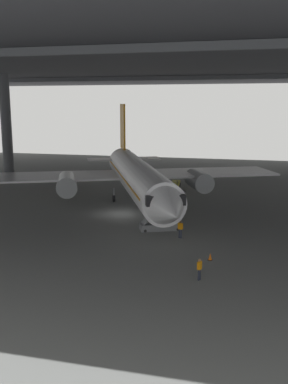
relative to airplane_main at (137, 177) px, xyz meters
The scene contains 8 objects.
ground_plane 5.95m from the airplane_main, 97.82° to the right, with size 110.00×110.00×0.00m, color slate.
hangar_structure 16.85m from the airplane_main, 94.62° to the left, with size 121.00×99.00×18.45m.
airplane_main is the anchor object (origin of this frame).
boarding_stairs 11.50m from the airplane_main, 62.59° to the right, with size 4.59×3.06×4.86m.
crew_worker_near_nose 24.37m from the airplane_main, 64.37° to the right, with size 0.34×0.52×1.62m.
crew_worker_by_stairs 14.59m from the airplane_main, 58.52° to the right, with size 0.54×0.30×1.71m.
traffic_cone_orange 20.90m from the airplane_main, 58.32° to the right, with size 0.36×0.36×0.60m.
baggage_tug 14.09m from the airplane_main, 79.47° to the left, with size 1.41×2.28×0.90m.
Camera 1 is at (14.48, -46.79, 12.38)m, focal length 40.94 mm.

